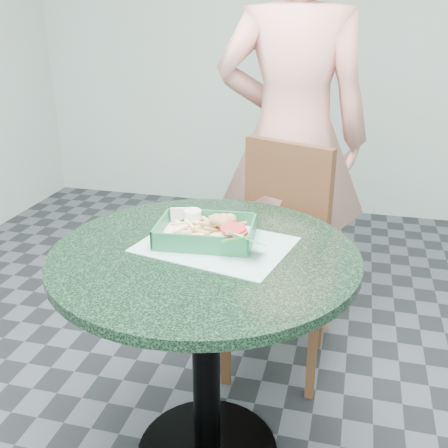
% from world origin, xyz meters
% --- Properties ---
extents(wall_back, '(4.00, 0.04, 2.80)m').
position_xyz_m(wall_back, '(0.00, 2.50, 1.40)').
color(wall_back, silver).
rests_on(wall_back, ground).
extents(cafe_table, '(0.90, 0.90, 0.75)m').
position_xyz_m(cafe_table, '(0.00, 0.00, 0.58)').
color(cafe_table, black).
rests_on(cafe_table, floor).
extents(dining_chair, '(0.40, 0.40, 0.93)m').
position_xyz_m(dining_chair, '(0.14, 0.63, 0.53)').
color(dining_chair, '#422114').
rests_on(dining_chair, floor).
extents(diner_person, '(0.83, 0.58, 2.17)m').
position_xyz_m(diner_person, '(0.13, 0.90, 1.08)').
color(diner_person, tan).
rests_on(diner_person, floor).
extents(placemat, '(0.48, 0.40, 0.00)m').
position_xyz_m(placemat, '(0.02, 0.05, 0.75)').
color(placemat, '#8FBDBA').
rests_on(placemat, cafe_table).
extents(food_basket, '(0.29, 0.21, 0.06)m').
position_xyz_m(food_basket, '(-0.02, 0.07, 0.77)').
color(food_basket, '#1F6540').
rests_on(food_basket, placemat).
extents(crab_sandwich, '(0.12, 0.12, 0.07)m').
position_xyz_m(crab_sandwich, '(0.03, 0.08, 0.80)').
color(crab_sandwich, '#D4B759').
rests_on(crab_sandwich, food_basket).
extents(fries_pile, '(0.12, 0.12, 0.04)m').
position_xyz_m(fries_pile, '(-0.06, 0.10, 0.79)').
color(fries_pile, '#FFDA8D').
rests_on(fries_pile, food_basket).
extents(sauce_ramekin, '(0.06, 0.06, 0.03)m').
position_xyz_m(sauce_ramekin, '(-0.07, 0.15, 0.80)').
color(sauce_ramekin, white).
rests_on(sauce_ramekin, food_basket).
extents(garnish_cup, '(0.13, 0.13, 0.05)m').
position_xyz_m(garnish_cup, '(0.08, 0.02, 0.79)').
color(garnish_cup, white).
rests_on(garnish_cup, food_basket).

